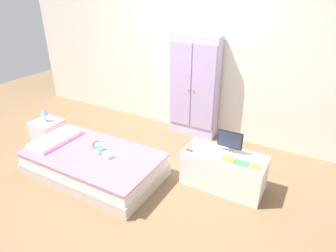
# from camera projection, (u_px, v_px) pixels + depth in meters

# --- Properties ---
(ground_plane) EXTENTS (10.00, 10.00, 0.02)m
(ground_plane) POSITION_uv_depth(u_px,v_px,m) (140.00, 180.00, 3.50)
(ground_plane) COLOR brown
(back_wall) EXTENTS (6.40, 0.05, 2.70)m
(back_wall) POSITION_uv_depth(u_px,v_px,m) (198.00, 44.00, 4.13)
(back_wall) COLOR silver
(back_wall) RESTS_ON ground_plane
(bed) EXTENTS (1.64, 0.92, 0.30)m
(bed) POSITION_uv_depth(u_px,v_px,m) (94.00, 164.00, 3.52)
(bed) COLOR beige
(bed) RESTS_ON ground_plane
(pillow) EXTENTS (0.32, 0.66, 0.06)m
(pillow) POSITION_uv_depth(u_px,v_px,m) (56.00, 139.00, 3.71)
(pillow) COLOR silver
(pillow) RESTS_ON bed
(doll) EXTENTS (0.38, 0.20, 0.10)m
(doll) POSITION_uv_depth(u_px,v_px,m) (99.00, 147.00, 3.50)
(doll) COLOR #4CA375
(doll) RESTS_ON bed
(nightstand) EXTENTS (0.37, 0.37, 0.36)m
(nightstand) POSITION_uv_depth(u_px,v_px,m) (48.00, 132.00, 4.20)
(nightstand) COLOR silver
(nightstand) RESTS_ON ground_plane
(table_lamp) EXTENTS (0.11, 0.11, 0.21)m
(table_lamp) POSITION_uv_depth(u_px,v_px,m) (44.00, 112.00, 4.05)
(table_lamp) COLOR #B7B2AD
(table_lamp) RESTS_ON nightstand
(wardrobe) EXTENTS (0.73, 0.25, 1.51)m
(wardrobe) POSITION_uv_depth(u_px,v_px,m) (194.00, 87.00, 4.25)
(wardrobe) COLOR silver
(wardrobe) RESTS_ON ground_plane
(tv_stand) EXTENTS (0.92, 0.41, 0.43)m
(tv_stand) POSITION_uv_depth(u_px,v_px,m) (223.00, 170.00, 3.28)
(tv_stand) COLOR silver
(tv_stand) RESTS_ON ground_plane
(tv_monitor) EXTENTS (0.28, 0.10, 0.26)m
(tv_monitor) POSITION_uv_depth(u_px,v_px,m) (230.00, 141.00, 3.17)
(tv_monitor) COLOR #99999E
(tv_monitor) RESTS_ON tv_stand
(rocking_horse_toy) EXTENTS (0.09, 0.04, 0.11)m
(rocking_horse_toy) POSITION_uv_depth(u_px,v_px,m) (189.00, 147.00, 3.23)
(rocking_horse_toy) COLOR #8E6642
(rocking_horse_toy) RESTS_ON tv_stand
(book_orange) EXTENTS (0.13, 0.09, 0.01)m
(book_orange) POSITION_uv_depth(u_px,v_px,m) (228.00, 159.00, 3.08)
(book_orange) COLOR orange
(book_orange) RESTS_ON tv_stand
(book_green) EXTENTS (0.14, 0.10, 0.01)m
(book_green) POSITION_uv_depth(u_px,v_px,m) (241.00, 163.00, 3.02)
(book_green) COLOR #429E51
(book_green) RESTS_ON tv_stand
(book_yellow) EXTENTS (0.11, 0.11, 0.01)m
(book_yellow) POSITION_uv_depth(u_px,v_px,m) (256.00, 167.00, 2.96)
(book_yellow) COLOR gold
(book_yellow) RESTS_ON tv_stand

